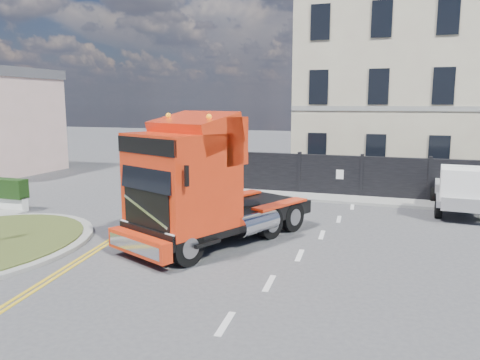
% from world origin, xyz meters
% --- Properties ---
extents(ground, '(120.00, 120.00, 0.00)m').
position_xyz_m(ground, '(0.00, 0.00, 0.00)').
color(ground, '#424244').
rests_on(ground, ground).
extents(hoarding_fence, '(18.80, 0.25, 2.00)m').
position_xyz_m(hoarding_fence, '(6.55, 9.00, 1.00)').
color(hoarding_fence, black).
rests_on(hoarding_fence, ground).
extents(georgian_building, '(12.30, 10.30, 12.80)m').
position_xyz_m(georgian_building, '(6.00, 16.50, 5.77)').
color(georgian_building, beige).
rests_on(georgian_building, ground).
extents(pavement_far, '(20.00, 1.60, 0.12)m').
position_xyz_m(pavement_far, '(6.00, 8.10, 0.06)').
color(pavement_far, gray).
rests_on(pavement_far, ground).
extents(truck, '(5.10, 7.25, 4.08)m').
position_xyz_m(truck, '(-0.26, -0.49, 1.83)').
color(truck, black).
rests_on(truck, ground).
extents(flatbed_pickup, '(2.24, 5.00, 2.03)m').
position_xyz_m(flatbed_pickup, '(8.17, 6.46, 1.09)').
color(flatbed_pickup, gray).
rests_on(flatbed_pickup, ground).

